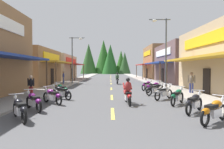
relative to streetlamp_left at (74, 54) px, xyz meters
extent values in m
cube|color=#4C4C4F|center=(4.96, 4.92, -4.16)|extent=(9.73, 91.44, 0.10)
cube|color=#9E9991|center=(-1.21, 4.92, -4.05)|extent=(2.61, 91.44, 0.12)
cube|color=#9E9991|center=(11.14, 4.92, -4.05)|extent=(2.61, 91.44, 0.12)
cube|color=#E0C64C|center=(4.96, -17.70, -4.10)|extent=(0.16, 2.40, 0.01)
cube|color=#E0C64C|center=(4.96, -12.56, -4.10)|extent=(0.16, 2.40, 0.01)
cube|color=#E0C64C|center=(4.96, -6.40, -4.10)|extent=(0.16, 2.40, 0.01)
cube|color=#E0C64C|center=(4.96, 0.39, -4.10)|extent=(0.16, 2.40, 0.01)
cube|color=#E0C64C|center=(4.96, 6.24, -4.10)|extent=(0.16, 2.40, 0.01)
cube|color=#E0C64C|center=(4.96, 12.40, -4.10)|extent=(0.16, 2.40, 0.01)
cube|color=#E0C64C|center=(4.96, 17.99, -4.10)|extent=(0.16, 2.40, 0.01)
cube|color=#E0C64C|center=(4.96, 23.02, -4.10)|extent=(0.16, 2.40, 0.01)
cube|color=#E0C64C|center=(4.96, 29.02, -4.10)|extent=(0.16, 2.40, 0.01)
cube|color=#E0C64C|center=(4.96, 35.20, -4.10)|extent=(0.16, 2.40, 0.01)
cube|color=#E0C64C|center=(4.96, 41.65, -4.10)|extent=(0.16, 2.40, 0.01)
cube|color=navy|center=(-1.62, -14.76, -1.21)|extent=(1.80, 12.14, 0.16)
cylinder|color=brown|center=(-0.92, -8.89, -2.70)|extent=(0.14, 0.14, 2.82)
cube|color=olive|center=(-6.84, -1.84, -1.84)|extent=(8.66, 9.37, 4.53)
cube|color=gold|center=(-1.62, -1.84, -1.21)|extent=(1.80, 8.43, 0.16)
cylinder|color=brown|center=(-0.92, -5.85, -2.70)|extent=(0.14, 0.14, 2.82)
cylinder|color=brown|center=(-0.92, 2.18, -2.70)|extent=(0.14, 0.14, 2.82)
cube|color=yellow|center=(-2.46, -1.84, -0.57)|extent=(0.10, 6.56, 0.90)
cube|color=black|center=(-2.48, -1.84, -3.06)|extent=(0.08, 1.10, 2.10)
cube|color=tan|center=(-5.98, 10.54, -1.82)|extent=(6.92, 12.28, 4.57)
cube|color=#B72D28|center=(-1.62, 10.54, -1.21)|extent=(1.80, 11.05, 0.16)
cylinder|color=brown|center=(-0.92, 5.21, -2.70)|extent=(0.14, 0.14, 2.82)
cylinder|color=brown|center=(-0.92, 15.87, -2.70)|extent=(0.14, 0.14, 2.82)
cube|color=red|center=(-2.46, 10.54, -0.54)|extent=(0.10, 8.60, 0.90)
cube|color=black|center=(-2.48, 10.54, -3.06)|extent=(0.08, 1.10, 2.10)
cube|color=gold|center=(11.54, -11.47, -1.21)|extent=(1.80, 11.55, 0.16)
cylinder|color=brown|center=(10.84, -5.89, -2.70)|extent=(0.14, 0.14, 2.82)
cube|color=yellow|center=(12.38, -11.47, 0.30)|extent=(0.10, 8.98, 0.90)
cube|color=black|center=(12.40, -11.47, -3.06)|extent=(0.08, 1.10, 2.10)
cube|color=brown|center=(16.57, 1.64, -1.30)|extent=(8.27, 10.92, 5.61)
cube|color=navy|center=(11.54, 1.64, -1.21)|extent=(1.80, 9.83, 0.16)
cylinder|color=brown|center=(10.84, -3.08, -2.70)|extent=(0.14, 0.14, 2.82)
cylinder|color=brown|center=(10.84, 6.35, -2.70)|extent=(0.14, 0.14, 2.82)
cube|color=white|center=(12.38, 1.64, 0.27)|extent=(0.10, 7.65, 0.90)
cube|color=black|center=(12.40, 1.64, -3.06)|extent=(0.08, 1.10, 2.10)
cube|color=olive|center=(16.18, 13.89, -0.78)|extent=(7.49, 10.24, 6.64)
cube|color=#B72D28|center=(11.54, 13.89, -1.21)|extent=(1.80, 9.22, 0.16)
cylinder|color=brown|center=(10.84, 9.49, -2.70)|extent=(0.14, 0.14, 2.82)
cylinder|color=brown|center=(10.84, 18.30, -2.70)|extent=(0.14, 0.14, 2.82)
cube|color=yellow|center=(12.38, 13.89, 1.08)|extent=(0.10, 7.17, 0.90)
cube|color=black|center=(12.40, 13.89, -3.06)|extent=(0.08, 1.10, 2.10)
cylinder|color=#474C51|center=(-0.30, 0.00, -0.94)|extent=(0.14, 0.14, 6.33)
cylinder|color=#474C51|center=(0.33, 0.00, 2.13)|extent=(2.06, 0.10, 0.10)
ellipsoid|color=silver|center=(0.86, 0.00, 2.03)|extent=(0.50, 0.30, 0.24)
cylinder|color=#474C51|center=(10.23, -7.78, -0.66)|extent=(0.14, 0.14, 6.90)
cylinder|color=#474C51|center=(9.60, -7.78, 2.69)|extent=(2.06, 0.10, 0.10)
ellipsoid|color=silver|center=(9.07, -7.78, 2.59)|extent=(0.50, 0.30, 0.24)
torus|color=black|center=(9.43, -18.93, -3.79)|extent=(0.56, 0.48, 0.64)
torus|color=black|center=(8.26, -19.87, -3.79)|extent=(0.56, 0.48, 0.64)
cube|color=silver|center=(8.85, -19.40, -3.71)|extent=(0.72, 0.66, 0.32)
ellipsoid|color=#BF660C|center=(9.00, -19.28, -3.39)|extent=(0.64, 0.60, 0.28)
cube|color=black|center=(8.65, -19.56, -3.43)|extent=(0.64, 0.59, 0.12)
ellipsoid|color=#BF660C|center=(8.30, -19.84, -3.56)|extent=(0.49, 0.46, 0.24)
cylinder|color=silver|center=(9.33, -19.01, -3.46)|extent=(0.33, 0.28, 0.71)
cylinder|color=silver|center=(9.23, -19.09, -3.09)|extent=(0.41, 0.49, 0.04)
sphere|color=white|center=(9.45, -18.91, -3.26)|extent=(0.16, 0.16, 0.16)
torus|color=black|center=(9.34, -17.03, -3.79)|extent=(0.50, 0.55, 0.64)
torus|color=black|center=(8.35, -18.16, -3.79)|extent=(0.50, 0.55, 0.64)
cube|color=silver|center=(8.84, -17.59, -3.71)|extent=(0.67, 0.71, 0.32)
ellipsoid|color=black|center=(8.98, -17.44, -3.39)|extent=(0.61, 0.63, 0.28)
cube|color=black|center=(8.68, -17.78, -3.43)|extent=(0.61, 0.64, 0.12)
ellipsoid|color=black|center=(8.38, -18.12, -3.56)|extent=(0.47, 0.49, 0.24)
cylinder|color=silver|center=(9.25, -17.13, -3.46)|extent=(0.29, 0.32, 0.71)
cylinder|color=silver|center=(9.17, -17.22, -3.09)|extent=(0.48, 0.43, 0.04)
sphere|color=white|center=(9.36, -17.01, -3.26)|extent=(0.16, 0.16, 0.16)
torus|color=black|center=(9.23, -14.81, -3.79)|extent=(0.46, 0.57, 0.64)
torus|color=black|center=(8.33, -16.02, -3.79)|extent=(0.46, 0.57, 0.64)
cube|color=silver|center=(8.78, -15.42, -3.71)|extent=(0.64, 0.73, 0.32)
ellipsoid|color=#0C5933|center=(8.90, -15.26, -3.39)|extent=(0.59, 0.64, 0.28)
cube|color=black|center=(8.63, -15.62, -3.43)|extent=(0.58, 0.65, 0.12)
ellipsoid|color=#0C5933|center=(8.36, -15.98, -3.56)|extent=(0.46, 0.50, 0.24)
cylinder|color=silver|center=(9.15, -14.92, -3.46)|extent=(0.27, 0.33, 0.71)
cylinder|color=silver|center=(9.08, -15.02, -3.09)|extent=(0.51, 0.39, 0.04)
sphere|color=white|center=(9.25, -14.79, -3.26)|extent=(0.16, 0.16, 0.16)
torus|color=black|center=(9.01, -13.07, -3.79)|extent=(0.54, 0.51, 0.64)
torus|color=black|center=(7.92, -14.10, -3.79)|extent=(0.54, 0.51, 0.64)
cube|color=silver|center=(8.47, -13.58, -3.71)|extent=(0.70, 0.68, 0.32)
ellipsoid|color=#99999E|center=(8.61, -13.45, -3.39)|extent=(0.63, 0.62, 0.28)
cube|color=black|center=(8.28, -13.75, -3.43)|extent=(0.63, 0.61, 0.12)
ellipsoid|color=#99999E|center=(7.96, -14.06, -3.56)|extent=(0.49, 0.48, 0.24)
cylinder|color=silver|center=(8.92, -13.16, -3.46)|extent=(0.31, 0.30, 0.71)
cylinder|color=silver|center=(8.83, -13.24, -3.09)|extent=(0.44, 0.47, 0.04)
sphere|color=white|center=(9.04, -13.05, -3.26)|extent=(0.16, 0.16, 0.16)
torus|color=black|center=(9.05, -10.94, -3.79)|extent=(0.58, 0.45, 0.64)
torus|color=black|center=(7.83, -11.81, -3.79)|extent=(0.58, 0.45, 0.64)
cube|color=silver|center=(8.44, -11.38, -3.71)|extent=(0.73, 0.63, 0.32)
ellipsoid|color=black|center=(8.61, -11.26, -3.39)|extent=(0.64, 0.59, 0.28)
cube|color=black|center=(8.24, -11.52, -3.43)|extent=(0.65, 0.58, 0.12)
ellipsoid|color=black|center=(7.87, -11.78, -3.56)|extent=(0.50, 0.45, 0.24)
cylinder|color=silver|center=(8.95, -11.02, -3.46)|extent=(0.34, 0.26, 0.71)
cylinder|color=silver|center=(8.85, -11.09, -3.09)|extent=(0.38, 0.51, 0.04)
sphere|color=white|center=(9.08, -10.93, -3.26)|extent=(0.16, 0.16, 0.16)
torus|color=black|center=(9.40, -9.12, -3.79)|extent=(0.60, 0.42, 0.64)
torus|color=black|center=(8.12, -9.89, -3.79)|extent=(0.60, 0.42, 0.64)
cube|color=silver|center=(8.76, -9.50, -3.71)|extent=(0.74, 0.60, 0.32)
ellipsoid|color=#721972|center=(8.93, -9.40, -3.39)|extent=(0.64, 0.56, 0.28)
cube|color=black|center=(8.55, -9.63, -3.43)|extent=(0.66, 0.55, 0.12)
ellipsoid|color=#721972|center=(8.16, -9.87, -3.56)|extent=(0.50, 0.43, 0.24)
cylinder|color=silver|center=(9.29, -9.18, -3.46)|extent=(0.35, 0.24, 0.71)
cylinder|color=silver|center=(9.19, -9.25, -3.09)|extent=(0.35, 0.53, 0.04)
sphere|color=white|center=(9.43, -9.10, -3.26)|extent=(0.16, 0.16, 0.16)
torus|color=black|center=(8.89, -7.21, -3.79)|extent=(0.47, 0.57, 0.64)
torus|color=black|center=(7.97, -8.39, -3.79)|extent=(0.47, 0.57, 0.64)
cube|color=silver|center=(8.43, -7.80, -3.71)|extent=(0.65, 0.72, 0.32)
ellipsoid|color=#721972|center=(8.55, -7.64, -3.39)|extent=(0.60, 0.64, 0.28)
cube|color=black|center=(8.28, -8.00, -3.43)|extent=(0.59, 0.65, 0.12)
ellipsoid|color=#721972|center=(8.00, -8.35, -3.56)|extent=(0.46, 0.49, 0.24)
cylinder|color=silver|center=(8.81, -7.31, -3.46)|extent=(0.28, 0.33, 0.71)
cylinder|color=silver|center=(8.74, -7.40, -3.09)|extent=(0.50, 0.40, 0.04)
sphere|color=white|center=(8.91, -7.18, -3.26)|extent=(0.16, 0.16, 0.16)
torus|color=black|center=(0.73, -18.31, -3.79)|extent=(0.46, 0.57, 0.64)
torus|color=black|center=(1.62, -19.52, -3.79)|extent=(0.46, 0.57, 0.64)
cube|color=silver|center=(1.17, -18.91, -3.71)|extent=(0.64, 0.73, 0.32)
ellipsoid|color=black|center=(1.05, -18.75, -3.39)|extent=(0.59, 0.64, 0.28)
cube|color=black|center=(1.32, -19.11, -3.43)|extent=(0.58, 0.65, 0.12)
ellipsoid|color=black|center=(1.59, -19.48, -3.56)|extent=(0.45, 0.50, 0.24)
cylinder|color=silver|center=(0.80, -18.41, -3.46)|extent=(0.27, 0.33, 0.71)
cylinder|color=silver|center=(0.87, -18.51, -3.09)|extent=(0.51, 0.39, 0.04)
sphere|color=white|center=(0.71, -18.28, -3.26)|extent=(0.16, 0.16, 0.16)
torus|color=black|center=(0.54, -16.48, -3.79)|extent=(0.48, 0.56, 0.64)
torus|color=black|center=(1.50, -17.64, -3.79)|extent=(0.48, 0.56, 0.64)
cube|color=silver|center=(1.02, -17.06, -3.71)|extent=(0.66, 0.72, 0.32)
ellipsoid|color=#721972|center=(0.89, -16.91, -3.39)|extent=(0.60, 0.64, 0.28)
cube|color=black|center=(1.18, -17.26, -3.43)|extent=(0.60, 0.64, 0.12)
ellipsoid|color=#721972|center=(1.46, -17.60, -3.56)|extent=(0.46, 0.49, 0.24)
cylinder|color=silver|center=(0.63, -16.58, -3.46)|extent=(0.28, 0.33, 0.71)
cylinder|color=silver|center=(0.70, -16.68, -3.09)|extent=(0.49, 0.41, 0.04)
sphere|color=white|center=(0.53, -16.46, -3.26)|extent=(0.16, 0.16, 0.16)
torus|color=black|center=(0.88, -14.68, -3.79)|extent=(0.52, 0.52, 0.64)
torus|color=black|center=(1.94, -15.74, -3.79)|extent=(0.52, 0.52, 0.64)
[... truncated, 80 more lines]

